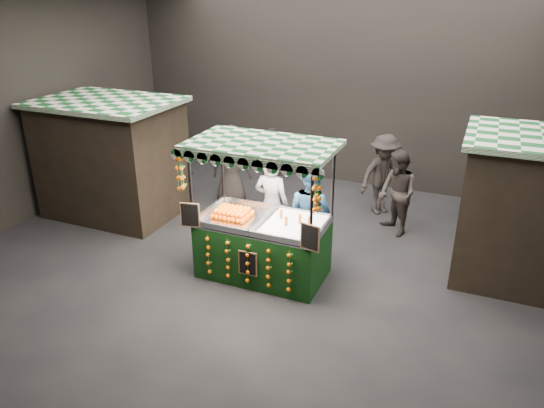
% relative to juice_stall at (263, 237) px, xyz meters
% --- Properties ---
extents(ground, '(12.00, 12.00, 0.00)m').
position_rel_juice_stall_xyz_m(ground, '(0.14, 0.31, -0.77)').
color(ground, black).
rests_on(ground, ground).
extents(market_hall, '(12.10, 10.10, 5.05)m').
position_rel_juice_stall_xyz_m(market_hall, '(0.14, 0.31, 2.61)').
color(market_hall, black).
rests_on(market_hall, ground).
extents(neighbour_stall_left, '(3.00, 2.20, 2.60)m').
position_rel_juice_stall_xyz_m(neighbour_stall_left, '(-4.26, 1.31, 0.54)').
color(neighbour_stall_left, black).
rests_on(neighbour_stall_left, ground).
extents(juice_stall, '(2.57, 1.51, 2.49)m').
position_rel_juice_stall_xyz_m(juice_stall, '(0.00, 0.00, 0.00)').
color(juice_stall, black).
rests_on(juice_stall, ground).
extents(vendor_grey, '(0.71, 0.47, 1.92)m').
position_rel_juice_stall_xyz_m(vendor_grey, '(-0.25, 1.00, 0.19)').
color(vendor_grey, gray).
rests_on(vendor_grey, ground).
extents(vendor_blue, '(1.11, 1.00, 1.88)m').
position_rel_juice_stall_xyz_m(vendor_blue, '(0.56, 0.96, 0.17)').
color(vendor_blue, navy).
rests_on(vendor_blue, ground).
extents(shopper_0, '(0.63, 0.42, 1.72)m').
position_rel_juice_stall_xyz_m(shopper_0, '(-3.45, 2.89, 0.09)').
color(shopper_0, '#2E2826').
rests_on(shopper_0, ground).
extents(shopper_1, '(1.09, 1.11, 1.80)m').
position_rel_juice_stall_xyz_m(shopper_1, '(1.86, 2.67, 0.13)').
color(shopper_1, '#2B2523').
rests_on(shopper_1, ground).
extents(shopper_2, '(1.09, 1.09, 1.86)m').
position_rel_juice_stall_xyz_m(shopper_2, '(-1.17, 3.16, 0.16)').
color(shopper_2, black).
rests_on(shopper_2, ground).
extents(shopper_3, '(1.31, 1.35, 1.85)m').
position_rel_juice_stall_xyz_m(shopper_3, '(1.37, 3.63, 0.15)').
color(shopper_3, black).
rests_on(shopper_3, ground).
extents(shopper_4, '(1.06, 0.82, 1.91)m').
position_rel_juice_stall_xyz_m(shopper_4, '(-2.04, 2.78, 0.19)').
color(shopper_4, '#2B2323').
rests_on(shopper_4, ground).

